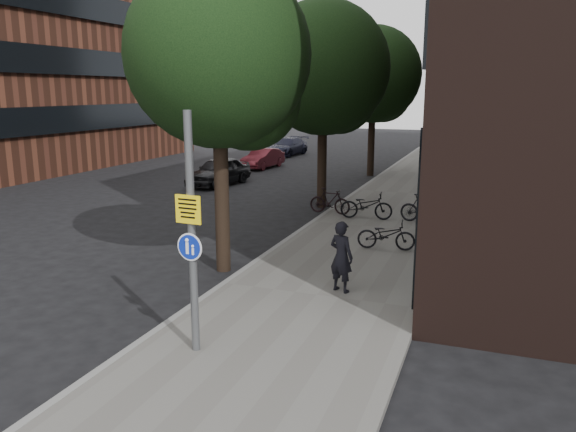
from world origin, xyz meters
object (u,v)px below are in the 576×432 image
at_px(pedestrian, 341,257).
at_px(parked_car_near, 219,171).
at_px(parked_bike_facade_near, 386,235).
at_px(signpost, 192,234).

xyz_separation_m(pedestrian, parked_car_near, (-9.50, 12.59, -0.25)).
distance_m(pedestrian, parked_bike_facade_near, 3.74).
distance_m(signpost, parked_car_near, 18.14).
xyz_separation_m(pedestrian, parked_bike_facade_near, (0.31, 3.71, -0.38)).
bearing_deg(parked_car_near, pedestrian, -45.42).
height_order(signpost, parked_car_near, signpost).
bearing_deg(pedestrian, signpost, 88.12).
bearing_deg(parked_bike_facade_near, parked_car_near, 40.60).
relative_size(pedestrian, parked_car_near, 0.41).
relative_size(pedestrian, parked_bike_facade_near, 1.00).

